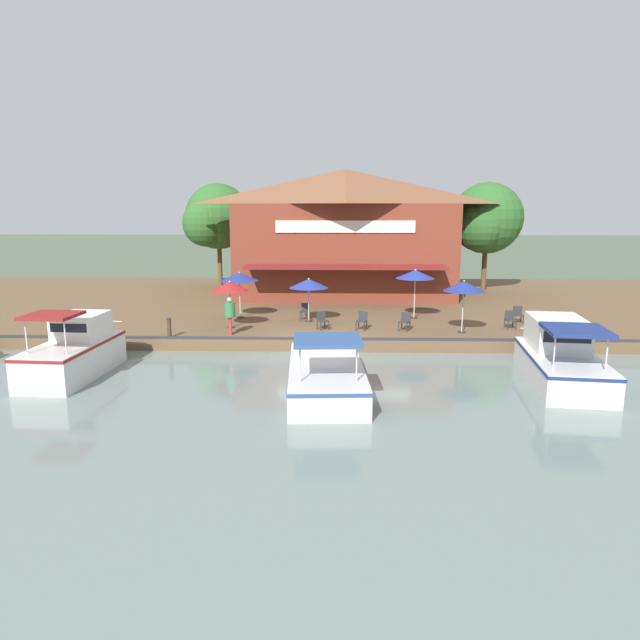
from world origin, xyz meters
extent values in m
plane|color=#4C5B47|center=(0.00, 0.00, 0.00)|extent=(220.00, 220.00, 0.00)
cube|color=brown|center=(-11.00, 0.00, 0.30)|extent=(22.00, 56.00, 0.60)
cube|color=#2D2D33|center=(-0.10, 0.00, 0.65)|extent=(0.20, 50.40, 0.10)
cube|color=brown|center=(-13.53, 1.27, 3.54)|extent=(7.94, 13.54, 5.88)
pyramid|color=brown|center=(-13.53, 1.27, 7.58)|extent=(8.34, 14.21, 2.19)
cube|color=maroon|center=(-8.66, 1.27, 2.90)|extent=(1.80, 11.51, 0.16)
cube|color=silver|center=(-9.52, 1.27, 5.16)|extent=(0.08, 8.12, 0.70)
cylinder|color=#B7B7B7|center=(-1.74, 6.57, 1.71)|extent=(0.06, 0.06, 2.23)
cylinder|color=#2D2D33|center=(-1.74, 6.57, 0.63)|extent=(0.36, 0.36, 0.06)
cone|color=navy|center=(-1.74, 6.57, 2.76)|extent=(1.87, 1.87, 0.46)
cone|color=yellow|center=(-1.74, 6.57, 2.78)|extent=(1.16, 1.16, 0.37)
sphere|color=yellow|center=(-1.74, 6.57, 2.99)|extent=(0.08, 0.08, 0.08)
cylinder|color=#B7B7B7|center=(-4.13, -0.60, 1.60)|extent=(0.06, 0.06, 2.01)
cylinder|color=#2D2D33|center=(-4.13, -0.60, 0.63)|extent=(0.36, 0.36, 0.06)
cone|color=navy|center=(-4.13, -0.60, 2.54)|extent=(1.96, 1.96, 0.45)
cone|color=white|center=(-4.13, -0.60, 2.56)|extent=(1.21, 1.21, 0.36)
sphere|color=white|center=(-4.13, -0.60, 2.76)|extent=(0.08, 0.08, 0.08)
cylinder|color=#B7B7B7|center=(-2.48, -4.25, 1.64)|extent=(0.06, 0.06, 2.07)
cylinder|color=#2D2D33|center=(-2.48, -4.25, 0.63)|extent=(0.36, 0.36, 0.06)
cone|color=maroon|center=(-2.48, -4.25, 2.61)|extent=(1.81, 1.81, 0.45)
cone|color=white|center=(-2.48, -4.25, 2.63)|extent=(1.12, 1.12, 0.36)
sphere|color=white|center=(-2.48, -4.25, 2.83)|extent=(0.08, 0.08, 0.08)
cylinder|color=#B7B7B7|center=(-5.11, 4.81, 1.79)|extent=(0.06, 0.06, 2.37)
cylinder|color=#2D2D33|center=(-5.11, 4.81, 0.63)|extent=(0.36, 0.36, 0.06)
cone|color=navy|center=(-5.11, 4.81, 2.91)|extent=(1.98, 1.98, 0.43)
cone|color=white|center=(-5.11, 4.81, 2.93)|extent=(1.23, 1.23, 0.35)
sphere|color=white|center=(-5.11, 4.81, 3.12)|extent=(0.08, 0.08, 0.08)
cylinder|color=#B7B7B7|center=(-5.01, -4.22, 1.71)|extent=(0.06, 0.06, 2.22)
cylinder|color=#2D2D33|center=(-5.01, -4.22, 0.63)|extent=(0.36, 0.36, 0.06)
cone|color=navy|center=(-5.01, -4.22, 2.75)|extent=(1.98, 1.98, 0.43)
cone|color=yellow|center=(-5.01, -4.22, 2.77)|extent=(1.23, 1.23, 0.35)
sphere|color=yellow|center=(-5.01, -4.22, 2.97)|extent=(0.08, 0.08, 0.08)
cube|color=#2D2D33|center=(-1.93, 2.09, 0.81)|extent=(0.05, 0.05, 0.42)
cube|color=#2D2D33|center=(-2.08, 1.72, 0.81)|extent=(0.05, 0.05, 0.42)
cube|color=#2D2D33|center=(-2.31, 2.23, 0.81)|extent=(0.05, 0.05, 0.42)
cube|color=#2D2D33|center=(-2.45, 1.86, 0.81)|extent=(0.05, 0.05, 0.42)
cube|color=#2D2D33|center=(-2.19, 1.97, 1.03)|extent=(0.57, 0.57, 0.05)
cube|color=#2D2D33|center=(-2.38, 2.05, 1.25)|extent=(0.19, 0.43, 0.40)
cube|color=#2D2D33|center=(-4.32, -0.66, 0.81)|extent=(0.05, 0.05, 0.42)
cube|color=#2D2D33|center=(-4.38, -1.06, 0.81)|extent=(0.05, 0.05, 0.42)
cube|color=#2D2D33|center=(-4.71, -0.60, 0.81)|extent=(0.05, 0.05, 0.42)
cube|color=#2D2D33|center=(-4.78, -0.99, 0.81)|extent=(0.05, 0.05, 0.42)
cube|color=#2D2D33|center=(-4.55, -0.83, 1.03)|extent=(0.50, 0.50, 0.05)
cube|color=#2D2D33|center=(-4.75, -0.79, 1.25)|extent=(0.11, 0.44, 0.40)
cube|color=#2D2D33|center=(-3.78, 10.01, 0.81)|extent=(0.04, 0.04, 0.42)
cube|color=#2D2D33|center=(-3.80, 9.61, 0.81)|extent=(0.04, 0.04, 0.42)
cube|color=#2D2D33|center=(-4.18, 10.02, 0.81)|extent=(0.04, 0.04, 0.42)
cube|color=#2D2D33|center=(-4.20, 9.62, 0.81)|extent=(0.04, 0.04, 0.42)
cube|color=#2D2D33|center=(-3.99, 9.81, 1.03)|extent=(0.45, 0.45, 0.05)
cube|color=#2D2D33|center=(-4.19, 9.82, 1.25)|extent=(0.06, 0.44, 0.40)
cube|color=#2D2D33|center=(-2.47, 9.25, 0.81)|extent=(0.04, 0.04, 0.42)
cube|color=#2D2D33|center=(-2.44, 8.85, 0.81)|extent=(0.04, 0.04, 0.42)
cube|color=#2D2D33|center=(-2.87, 9.23, 0.81)|extent=(0.04, 0.04, 0.42)
cube|color=#2D2D33|center=(-2.84, 8.83, 0.81)|extent=(0.04, 0.04, 0.42)
cube|color=#2D2D33|center=(-2.65, 9.04, 1.03)|extent=(0.47, 0.47, 0.05)
cube|color=#2D2D33|center=(-2.85, 9.03, 1.25)|extent=(0.07, 0.44, 0.40)
cube|color=#2D2D33|center=(-2.12, 0.43, 0.81)|extent=(0.05, 0.05, 0.42)
cube|color=#2D2D33|center=(-1.93, 0.08, 0.81)|extent=(0.05, 0.05, 0.42)
cube|color=#2D2D33|center=(-2.47, 0.25, 0.81)|extent=(0.05, 0.05, 0.42)
cube|color=#2D2D33|center=(-2.28, -0.11, 0.81)|extent=(0.05, 0.05, 0.42)
cube|color=#2D2D33|center=(-2.20, 0.16, 1.03)|extent=(0.59, 0.59, 0.05)
cube|color=#2D2D33|center=(-2.38, 0.07, 1.25)|extent=(0.24, 0.41, 0.40)
cube|color=#2D2D33|center=(-1.79, 4.05, 0.81)|extent=(0.05, 0.05, 0.42)
cube|color=#2D2D33|center=(-1.98, 3.69, 0.81)|extent=(0.05, 0.05, 0.42)
cube|color=#2D2D33|center=(-2.15, 4.23, 0.81)|extent=(0.05, 0.05, 0.42)
cube|color=#2D2D33|center=(-2.33, 3.88, 0.81)|extent=(0.05, 0.05, 0.42)
cube|color=#2D2D33|center=(-2.06, 3.96, 1.03)|extent=(0.59, 0.59, 0.05)
cube|color=#2D2D33|center=(-2.24, 4.05, 1.25)|extent=(0.24, 0.41, 0.40)
cylinder|color=#B23338|center=(-1.10, -4.03, 1.01)|extent=(0.13, 0.13, 0.83)
cylinder|color=#B23338|center=(-0.94, -3.97, 1.01)|extent=(0.13, 0.13, 0.83)
cylinder|color=#337547|center=(-1.02, -4.00, 1.75)|extent=(0.48, 0.48, 0.65)
sphere|color=tan|center=(-1.02, -4.00, 2.19)|extent=(0.22, 0.22, 0.22)
cube|color=silver|center=(5.26, 0.46, 0.55)|extent=(6.38, 2.82, 0.94)
ellipsoid|color=silver|center=(2.15, 0.28, 0.55)|extent=(2.34, 2.47, 0.94)
cube|color=#2D4C84|center=(5.26, 0.46, 0.94)|extent=(6.45, 2.87, 0.10)
cube|color=#2D4C84|center=(6.73, 0.55, 2.19)|extent=(1.96, 2.20, 0.14)
cylinder|color=silver|center=(7.23, 1.44, 1.61)|extent=(0.05, 0.05, 1.17)
cylinder|color=silver|center=(7.33, -0.29, 1.61)|extent=(0.05, 0.05, 1.17)
cylinder|color=silver|center=(1.89, 0.27, 1.32)|extent=(0.15, 1.98, 0.04)
cube|color=silver|center=(4.15, 8.87, 0.60)|extent=(5.78, 2.91, 1.04)
ellipsoid|color=silver|center=(1.39, 9.19, 0.60)|extent=(2.20, 2.38, 1.04)
cube|color=navy|center=(4.15, 8.87, 1.04)|extent=(5.85, 2.96, 0.10)
cube|color=white|center=(3.18, 8.99, 1.69)|extent=(2.91, 2.13, 1.15)
cube|color=black|center=(4.51, 8.83, 1.83)|extent=(0.24, 1.60, 0.40)
cube|color=navy|center=(5.45, 8.72, 2.29)|extent=(2.29, 2.17, 0.13)
cylinder|color=silver|center=(6.16, 9.45, 1.70)|extent=(0.05, 0.05, 1.17)
cylinder|color=silver|center=(5.98, 7.86, 1.70)|extent=(0.05, 0.05, 1.17)
cylinder|color=silver|center=(1.17, 9.22, 1.42)|extent=(0.25, 1.82, 0.04)
cube|color=silver|center=(3.95, -8.94, 0.72)|extent=(4.86, 2.25, 1.29)
ellipsoid|color=silver|center=(1.57, -8.80, 0.72)|extent=(1.78, 1.98, 1.29)
cube|color=maroon|center=(3.95, -8.94, 1.29)|extent=(4.92, 2.30, 0.10)
cube|color=white|center=(3.11, -8.89, 1.83)|extent=(2.01, 1.70, 0.93)
cube|color=black|center=(4.05, -8.95, 1.95)|extent=(0.14, 1.39, 0.33)
cube|color=maroon|center=(5.06, -9.00, 2.60)|extent=(1.69, 1.78, 0.11)
cylinder|color=silver|center=(5.58, -8.34, 1.98)|extent=(0.05, 0.05, 1.23)
cylinder|color=silver|center=(5.50, -9.72, 1.98)|extent=(0.05, 0.05, 1.23)
cylinder|color=silver|center=(1.38, -8.79, 1.67)|extent=(0.13, 1.59, 0.04)
cylinder|color=#473323|center=(-0.35, -6.58, 1.01)|extent=(0.18, 0.18, 0.83)
cylinder|color=#2D2D33|center=(-0.35, -6.58, 1.45)|extent=(0.22, 0.22, 0.04)
cylinder|color=brown|center=(-17.73, -7.85, 2.22)|extent=(0.34, 0.34, 3.24)
sphere|color=#2D6028|center=(-17.73, -7.85, 5.62)|extent=(4.73, 4.73, 4.73)
sphere|color=#2D6028|center=(-16.79, -8.56, 5.14)|extent=(3.31, 3.31, 3.31)
cylinder|color=brown|center=(-15.85, 11.03, 2.16)|extent=(0.34, 0.34, 3.13)
sphere|color=#2D6028|center=(-15.85, 11.03, 5.54)|extent=(4.85, 4.85, 4.85)
sphere|color=#2D6028|center=(-14.88, 10.31, 5.06)|extent=(3.39, 3.39, 3.39)
camera|label=1|loc=(24.03, 0.84, 6.25)|focal=32.00mm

